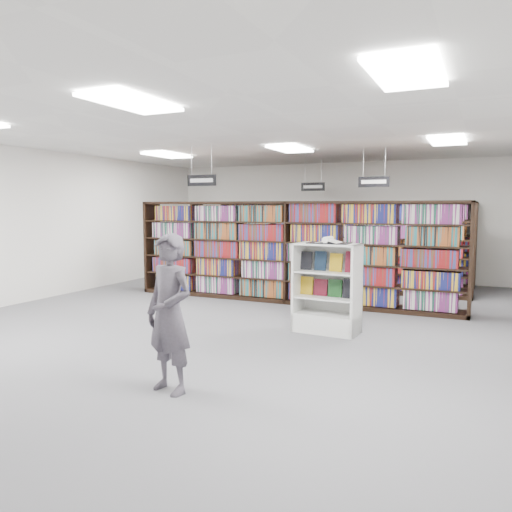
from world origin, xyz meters
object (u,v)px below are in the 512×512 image
at_px(bookshelf_row_near, 290,252).
at_px(endcap_display, 327,302).
at_px(open_book, 329,241).
at_px(shopper, 170,314).

xyz_separation_m(bookshelf_row_near, endcap_display, (1.44, -2.08, -0.57)).
bearing_deg(endcap_display, open_book, -63.10).
height_order(endcap_display, shopper, shopper).
xyz_separation_m(bookshelf_row_near, shopper, (0.65, -5.29, -0.20)).
bearing_deg(endcap_display, bookshelf_row_near, 129.05).
bearing_deg(shopper, bookshelf_row_near, 111.12).
relative_size(bookshelf_row_near, shopper, 4.09).
xyz_separation_m(endcap_display, shopper, (-0.79, -3.20, 0.38)).
bearing_deg(shopper, endcap_display, 90.23).
height_order(bookshelf_row_near, endcap_display, bookshelf_row_near).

